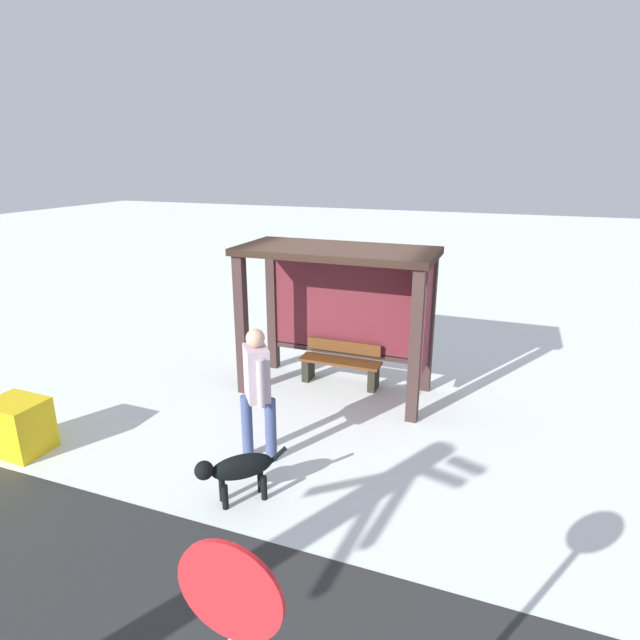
# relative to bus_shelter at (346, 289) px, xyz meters

# --- Properties ---
(ground_plane) EXTENTS (60.00, 60.00, 0.00)m
(ground_plane) POSITION_rel_bus_shelter_xyz_m (-0.10, -0.19, -1.67)
(ground_plane) COLOR white
(bus_shelter) EXTENTS (3.01, 1.39, 2.35)m
(bus_shelter) POSITION_rel_bus_shelter_xyz_m (0.00, 0.00, 0.00)
(bus_shelter) COLOR #382726
(bus_shelter) RESTS_ON ground
(bench_left_inside) EXTENTS (1.35, 0.37, 0.71)m
(bench_left_inside) POSITION_rel_bus_shelter_xyz_m (-0.10, 0.10, -1.33)
(bench_left_inside) COLOR #563115
(bench_left_inside) RESTS_ON ground
(person_walking) EXTENTS (0.51, 0.52, 1.73)m
(person_walking) POSITION_rel_bus_shelter_xyz_m (-0.34, -2.41, -0.66)
(person_walking) COLOR #BAA8B4
(person_walking) RESTS_ON ground
(dog) EXTENTS (0.80, 0.75, 0.58)m
(dog) POSITION_rel_bus_shelter_xyz_m (-0.17, -3.26, -1.27)
(dog) COLOR black
(dog) RESTS_ON ground
(grit_bin) EXTENTS (0.71, 0.58, 0.70)m
(grit_bin) POSITION_rel_bus_shelter_xyz_m (-3.32, -3.34, -1.32)
(grit_bin) COLOR yellow
(grit_bin) RESTS_ON ground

